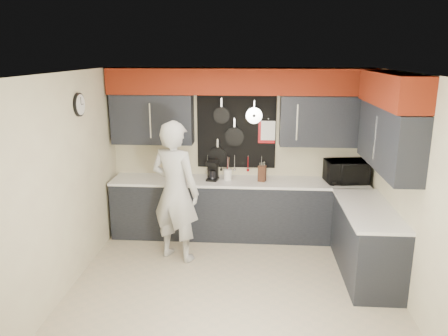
# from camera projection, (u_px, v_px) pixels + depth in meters

# --- Properties ---
(ground) EXTENTS (4.00, 4.00, 0.00)m
(ground) POSITION_uv_depth(u_px,v_px,m) (233.00, 282.00, 5.53)
(ground) COLOR tan
(ground) RESTS_ON ground
(back_wall_assembly) EXTENTS (4.00, 0.36, 2.60)m
(back_wall_assembly) POSITION_uv_depth(u_px,v_px,m) (240.00, 108.00, 6.55)
(back_wall_assembly) COLOR beige
(back_wall_assembly) RESTS_ON ground
(right_wall_assembly) EXTENTS (0.36, 3.50, 2.60)m
(right_wall_assembly) POSITION_uv_depth(u_px,v_px,m) (392.00, 129.00, 5.15)
(right_wall_assembly) COLOR beige
(right_wall_assembly) RESTS_ON ground
(left_wall_assembly) EXTENTS (0.05, 3.50, 2.60)m
(left_wall_assembly) POSITION_uv_depth(u_px,v_px,m) (72.00, 178.00, 5.34)
(left_wall_assembly) COLOR beige
(left_wall_assembly) RESTS_ON ground
(base_cabinets) EXTENTS (3.95, 2.20, 0.92)m
(base_cabinets) POSITION_uv_depth(u_px,v_px,m) (270.00, 217.00, 6.47)
(base_cabinets) COLOR black
(base_cabinets) RESTS_ON ground
(microwave) EXTENTS (0.66, 0.49, 0.33)m
(microwave) POSITION_uv_depth(u_px,v_px,m) (346.00, 172.00, 6.54)
(microwave) COLOR black
(microwave) RESTS_ON base_cabinets
(knife_block) EXTENTS (0.13, 0.13, 0.24)m
(knife_block) POSITION_uv_depth(u_px,v_px,m) (262.00, 173.00, 6.60)
(knife_block) COLOR #331910
(knife_block) RESTS_ON base_cabinets
(utensil_crock) EXTENTS (0.13, 0.13, 0.16)m
(utensil_crock) POSITION_uv_depth(u_px,v_px,m) (228.00, 174.00, 6.69)
(utensil_crock) COLOR white
(utensil_crock) RESTS_ON base_cabinets
(coffee_maker) EXTENTS (0.20, 0.23, 0.30)m
(coffee_maker) POSITION_uv_depth(u_px,v_px,m) (213.00, 170.00, 6.67)
(coffee_maker) COLOR black
(coffee_maker) RESTS_ON base_cabinets
(person) EXTENTS (0.84, 0.71, 1.96)m
(person) POSITION_uv_depth(u_px,v_px,m) (175.00, 192.00, 5.94)
(person) COLOR #BBBCB9
(person) RESTS_ON ground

